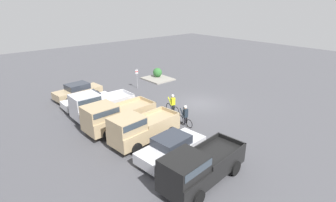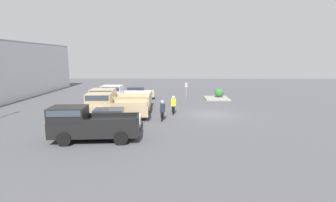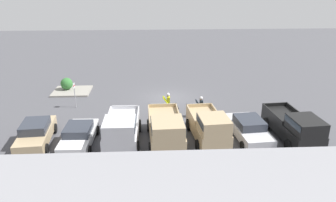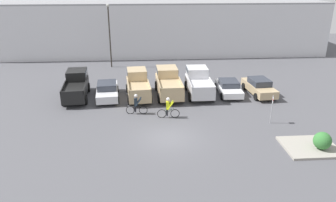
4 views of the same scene
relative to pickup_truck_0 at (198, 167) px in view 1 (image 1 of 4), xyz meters
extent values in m
plane|color=#4C4C51|center=(7.87, -8.79, -1.14)|extent=(80.00, 80.00, 0.00)
cube|color=black|center=(0.04, -0.48, -0.28)|extent=(2.35, 5.53, 0.95)
cube|color=black|center=(-0.09, 1.14, 0.62)|extent=(1.93, 2.29, 0.86)
cube|color=#333D47|center=(-0.09, 1.14, 0.81)|extent=(1.97, 2.13, 0.38)
cube|color=black|center=(-0.78, -1.62, 0.32)|extent=(0.35, 3.23, 0.25)
cube|color=black|center=(1.04, -1.47, 0.32)|extent=(0.35, 3.23, 0.25)
cube|color=black|center=(0.26, -3.12, 0.32)|extent=(1.91, 0.24, 0.25)
cylinder|color=black|center=(-1.05, 1.11, -0.71)|extent=(0.29, 0.86, 0.85)
cylinder|color=black|center=(0.85, 1.27, -0.71)|extent=(0.29, 0.86, 0.85)
cylinder|color=black|center=(-0.77, -2.22, -0.71)|extent=(0.29, 0.86, 0.85)
cylinder|color=black|center=(1.13, -2.06, -0.71)|extent=(0.29, 0.86, 0.85)
cube|color=silver|center=(2.84, -0.66, -0.54)|extent=(2.24, 4.77, 0.67)
cube|color=#2D333D|center=(2.84, -0.66, 0.07)|extent=(1.84, 2.22, 0.54)
cylinder|color=black|center=(1.79, 0.74, -0.83)|extent=(0.23, 0.63, 0.61)
cylinder|color=black|center=(3.63, 0.90, -0.83)|extent=(0.23, 0.63, 0.61)
cylinder|color=black|center=(2.05, -2.21, -0.83)|extent=(0.23, 0.63, 0.61)
cylinder|color=black|center=(3.89, -2.05, -0.83)|extent=(0.23, 0.63, 0.61)
cube|color=tan|center=(5.64, -0.73, -0.29)|extent=(2.33, 5.22, 0.98)
cube|color=tan|center=(5.51, 0.79, 0.66)|extent=(1.92, 2.17, 0.92)
cube|color=#333D47|center=(5.51, 0.79, 0.86)|extent=(1.96, 2.02, 0.40)
cube|color=tan|center=(4.82, -1.82, 0.32)|extent=(0.34, 3.04, 0.25)
cube|color=tan|center=(6.63, -1.66, 0.32)|extent=(0.34, 3.04, 0.25)
cube|color=tan|center=(5.85, -3.22, 0.32)|extent=(1.90, 0.24, 0.25)
cylinder|color=black|center=(4.56, 0.76, -0.74)|extent=(0.29, 0.82, 0.80)
cylinder|color=black|center=(6.45, 0.92, -0.74)|extent=(0.29, 0.82, 0.80)
cylinder|color=black|center=(4.83, -2.38, -0.74)|extent=(0.29, 0.82, 0.80)
cylinder|color=black|center=(6.72, -2.21, -0.74)|extent=(0.29, 0.82, 0.80)
cube|color=tan|center=(8.44, -0.43, -0.23)|extent=(2.29, 5.54, 1.02)
cube|color=tan|center=(8.37, 1.20, 0.70)|extent=(1.99, 2.26, 0.85)
cube|color=#333D47|center=(8.37, 1.20, 0.89)|extent=(2.05, 2.09, 0.37)
cube|color=tan|center=(7.49, -1.57, 0.40)|extent=(0.21, 3.28, 0.25)
cube|color=tan|center=(9.48, -1.49, 0.40)|extent=(0.21, 3.28, 0.25)
cube|color=tan|center=(8.55, -3.12, 0.40)|extent=(2.07, 0.16, 0.25)
cylinder|color=black|center=(7.34, 1.22, -0.70)|extent=(0.26, 0.89, 0.88)
cylinder|color=black|center=(9.41, 1.30, -0.70)|extent=(0.26, 0.89, 0.88)
cylinder|color=black|center=(7.47, -2.17, -0.70)|extent=(0.26, 0.89, 0.88)
cylinder|color=black|center=(9.54, -2.08, -0.70)|extent=(0.26, 0.89, 0.88)
cube|color=silver|center=(11.24, -0.52, -0.25)|extent=(2.09, 5.09, 0.98)
cube|color=silver|center=(11.25, 1.00, 0.69)|extent=(1.91, 2.04, 0.90)
cube|color=#333D47|center=(11.25, 1.00, 0.88)|extent=(1.97, 1.88, 0.39)
cube|color=silver|center=(10.24, -1.53, 0.36)|extent=(0.10, 3.05, 0.25)
cube|color=silver|center=(12.23, -1.54, 0.36)|extent=(0.10, 3.05, 0.25)
cube|color=silver|center=(11.23, -3.02, 0.36)|extent=(2.06, 0.09, 0.25)
cylinder|color=black|center=(10.22, 1.06, -0.70)|extent=(0.22, 0.89, 0.88)
cylinder|color=black|center=(12.28, 1.05, -0.70)|extent=(0.22, 0.89, 0.88)
cylinder|color=black|center=(10.20, -2.09, -0.70)|extent=(0.22, 0.89, 0.88)
cylinder|color=black|center=(12.26, -2.10, -0.70)|extent=(0.22, 0.89, 0.88)
cube|color=white|center=(14.04, -0.40, -0.58)|extent=(1.91, 4.46, 0.57)
cube|color=#2D333D|center=(14.04, -0.40, -0.05)|extent=(1.67, 2.03, 0.50)
cylinder|color=black|center=(13.17, 1.04, -0.82)|extent=(0.19, 0.64, 0.63)
cylinder|color=black|center=(14.98, 1.00, -0.82)|extent=(0.19, 0.64, 0.63)
cylinder|color=black|center=(13.10, -1.79, -0.82)|extent=(0.19, 0.64, 0.63)
cylinder|color=black|center=(14.91, -1.83, -0.82)|extent=(0.19, 0.64, 0.63)
cube|color=tan|center=(16.84, -0.67, -0.51)|extent=(2.15, 4.73, 0.69)
cube|color=#2D333D|center=(16.84, -0.67, 0.11)|extent=(1.76, 2.20, 0.54)
cylinder|color=black|center=(15.84, 0.72, -0.80)|extent=(0.24, 0.69, 0.68)
cylinder|color=black|center=(17.59, 0.87, -0.80)|extent=(0.24, 0.69, 0.68)
cylinder|color=black|center=(16.09, -2.21, -0.80)|extent=(0.24, 0.69, 0.68)
cylinder|color=black|center=(17.84, -2.06, -0.80)|extent=(0.24, 0.69, 0.68)
torus|color=black|center=(8.56, -5.42, -0.80)|extent=(0.72, 0.08, 0.72)
torus|color=black|center=(7.52, -5.37, -0.80)|extent=(0.72, 0.08, 0.72)
cylinder|color=#2D5133|center=(8.04, -5.39, -0.63)|extent=(0.54, 0.06, 0.38)
cylinder|color=#2D5133|center=(8.04, -5.39, -0.42)|extent=(0.57, 0.06, 0.04)
cylinder|color=#2D5133|center=(7.86, -5.38, -0.63)|extent=(0.04, 0.04, 0.35)
cylinder|color=#2D5133|center=(8.43, -5.41, -0.40)|extent=(0.05, 0.46, 0.02)
cylinder|color=black|center=(7.94, -5.30, -0.67)|extent=(0.13, 0.13, 0.54)
cylinder|color=black|center=(7.93, -5.48, -0.67)|extent=(0.13, 0.13, 0.54)
cube|color=yellow|center=(7.99, -5.39, -0.09)|extent=(0.26, 0.37, 0.63)
cylinder|color=yellow|center=(8.20, -5.23, -0.09)|extent=(0.52, 0.11, 0.68)
cylinder|color=yellow|center=(8.19, -5.57, -0.09)|extent=(0.52, 0.11, 0.68)
sphere|color=tan|center=(8.01, -5.39, 0.35)|extent=(0.25, 0.25, 0.25)
sphere|color=silver|center=(8.01, -5.39, 0.41)|extent=(0.27, 0.27, 0.27)
torus|color=black|center=(6.07, -4.49, -0.82)|extent=(0.69, 0.08, 0.69)
torus|color=black|center=(5.03, -4.44, -0.82)|extent=(0.69, 0.08, 0.69)
cylinder|color=black|center=(5.55, -4.46, -0.65)|extent=(0.54, 0.06, 0.37)
cylinder|color=black|center=(5.55, -4.46, -0.46)|extent=(0.57, 0.06, 0.04)
cylinder|color=black|center=(5.37, -4.46, -0.65)|extent=(0.04, 0.04, 0.34)
cylinder|color=black|center=(5.94, -4.48, -0.43)|extent=(0.05, 0.46, 0.02)
cylinder|color=black|center=(5.45, -4.37, -0.69)|extent=(0.13, 0.13, 0.51)
cylinder|color=black|center=(5.44, -4.55, -0.69)|extent=(0.13, 0.13, 0.51)
cube|color=#1E2833|center=(5.50, -4.46, -0.10)|extent=(0.26, 0.37, 0.66)
cylinder|color=#1E2833|center=(5.71, -4.30, -0.10)|extent=(0.52, 0.11, 0.72)
cylinder|color=#1E2833|center=(5.70, -4.64, -0.10)|extent=(0.52, 0.11, 0.72)
sphere|color=tan|center=(5.52, -4.46, 0.35)|extent=(0.24, 0.24, 0.24)
sphere|color=silver|center=(5.52, -4.46, 0.41)|extent=(0.27, 0.27, 0.27)
cylinder|color=#9E9EA3|center=(15.65, -6.96, -0.03)|extent=(0.06, 0.06, 2.21)
cube|color=white|center=(15.65, -6.96, 0.75)|extent=(0.08, 0.30, 0.45)
cube|color=red|center=(15.65, -6.96, 0.75)|extent=(0.08, 0.30, 0.10)
cube|color=gray|center=(16.85, -10.86, -1.06)|extent=(3.44, 2.93, 0.15)
sphere|color=#337033|center=(17.37, -11.24, -0.43)|extent=(1.12, 1.12, 1.12)
camera|label=1|loc=(-7.59, 8.67, 8.05)|focal=28.00mm
camera|label=2|loc=(-15.77, -5.30, 4.08)|focal=28.00mm
camera|label=3|loc=(9.23, 18.81, 9.16)|focal=35.00mm
camera|label=4|loc=(6.33, -28.84, 9.39)|focal=35.00mm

